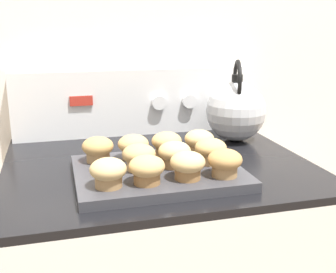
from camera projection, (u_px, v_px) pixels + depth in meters
wall_back at (131, 41)px, 1.33m from camera, size 8.00×0.05×2.40m
control_panel at (135, 102)px, 1.33m from camera, size 0.75×0.07×0.21m
muffin_pan at (158, 173)px, 0.97m from camera, size 0.38×0.29×0.02m
muffin_r0_c0 at (108, 172)px, 0.85m from camera, size 0.08×0.08×0.06m
muffin_r0_c1 at (147, 169)px, 0.87m from camera, size 0.08×0.08×0.06m
muffin_r0_c2 at (188, 165)px, 0.89m from camera, size 0.08×0.08×0.06m
muffin_r0_c3 at (225, 162)px, 0.91m from camera, size 0.08×0.08×0.06m
muffin_r1_c1 at (139, 156)px, 0.95m from camera, size 0.08×0.08×0.06m
muffin_r1_c2 at (175, 154)px, 0.97m from camera, size 0.08×0.08×0.06m
muffin_r1_c3 at (211, 150)px, 0.99m from camera, size 0.08×0.08×0.06m
muffin_r2_c0 at (98, 149)px, 1.01m from camera, size 0.08×0.08×0.06m
muffin_r2_c1 at (133, 146)px, 1.03m from camera, size 0.08×0.08×0.06m
muffin_r2_c2 at (167, 143)px, 1.05m from camera, size 0.08×0.08×0.06m
muffin_r2_c3 at (199, 141)px, 1.07m from camera, size 0.08×0.08×0.06m
tea_kettle at (236, 110)px, 1.25m from camera, size 0.18×0.21×0.24m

